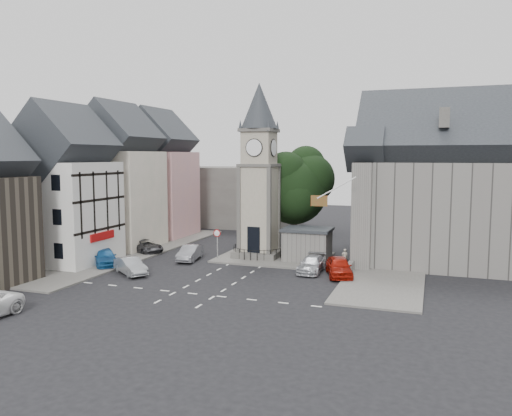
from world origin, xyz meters
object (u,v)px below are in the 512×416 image
at_px(clock_tower, 259,171).
at_px(stone_shelter, 307,245).
at_px(car_west_blue, 105,257).
at_px(pedestrian, 345,257).
at_px(car_east_red, 339,267).

height_order(clock_tower, stone_shelter, clock_tower).
bearing_deg(stone_shelter, car_west_blue, -155.14).
bearing_deg(car_west_blue, stone_shelter, -20.73).
xyz_separation_m(stone_shelter, pedestrian, (3.48, -0.52, -0.80)).
distance_m(car_east_red, pedestrian, 3.99).
distance_m(clock_tower, car_west_blue, 15.84).
bearing_deg(car_west_blue, clock_tower, -10.62).
relative_size(stone_shelter, car_east_red, 0.94).
distance_m(stone_shelter, pedestrian, 3.61).
height_order(stone_shelter, car_west_blue, stone_shelter).
xyz_separation_m(clock_tower, car_west_blue, (-11.50, -8.04, -7.35)).
xyz_separation_m(clock_tower, car_east_red, (8.50, -4.99, -7.34)).
bearing_deg(pedestrian, clock_tower, -20.26).
bearing_deg(pedestrian, stone_shelter, -21.78).
relative_size(car_west_blue, pedestrian, 3.02).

